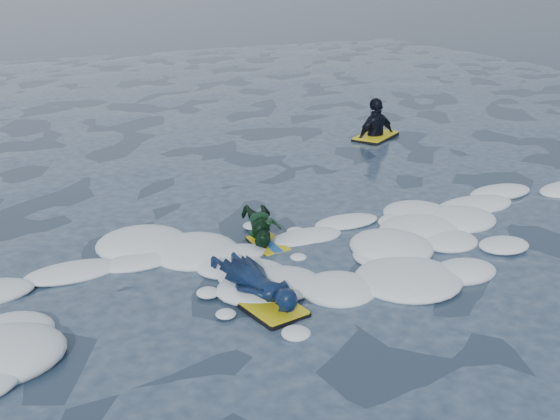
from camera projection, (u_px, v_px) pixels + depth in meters
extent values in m
plane|color=#172738|center=(350.00, 282.00, 8.35)|extent=(120.00, 120.00, 0.00)
cube|color=black|center=(266.00, 305.00, 7.74)|extent=(0.69, 1.06, 0.05)
cube|color=yellow|center=(266.00, 302.00, 7.72)|extent=(0.67, 1.03, 0.02)
imported|color=#0B214D|center=(257.00, 281.00, 7.89)|extent=(0.73, 1.53, 0.35)
cube|color=black|center=(269.00, 245.00, 9.33)|extent=(0.41, 0.72, 0.04)
cube|color=yellow|center=(269.00, 244.00, 9.32)|extent=(0.39, 0.71, 0.01)
cube|color=#1759B1|center=(269.00, 243.00, 9.32)|extent=(0.14, 0.68, 0.00)
imported|color=#0F371A|center=(262.00, 227.00, 9.43)|extent=(0.86, 1.19, 0.41)
cube|color=black|center=(376.00, 137.00, 14.81)|extent=(1.30, 1.14, 0.06)
cube|color=yellow|center=(376.00, 135.00, 14.80)|extent=(1.27, 1.11, 0.02)
imported|color=black|center=(375.00, 138.00, 14.82)|extent=(1.06, 0.59, 1.72)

